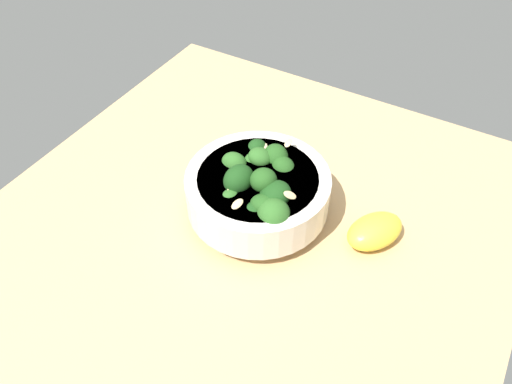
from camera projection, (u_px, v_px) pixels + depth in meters
The scene contains 3 objects.
ground_plane at pixel (254, 228), 74.08cm from camera, with size 70.34×70.34×4.61cm, color tan.
bowl_of_broccoli at pixel (257, 189), 69.72cm from camera, with size 19.44×19.44×10.37cm.
lemon_wedge at pixel (375, 231), 68.18cm from camera, with size 8.26×5.23×3.77cm, color yellow.
Camera 1 is at (41.99, 24.39, 53.88)cm, focal length 36.37 mm.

